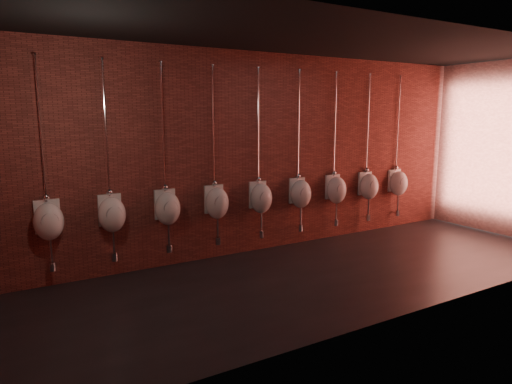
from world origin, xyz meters
TOP-DOWN VIEW (x-y plane):
  - ground at (0.00, 0.00)m, footprint 8.50×8.50m
  - room_shell at (0.00, 0.00)m, footprint 8.54×3.04m
  - urinal_0 at (-3.35, 1.37)m, footprint 0.38×0.33m
  - urinal_1 at (-2.57, 1.37)m, footprint 0.38×0.33m
  - urinal_2 at (-1.78, 1.37)m, footprint 0.38×0.33m
  - urinal_3 at (-0.99, 1.37)m, footprint 0.38×0.33m
  - urinal_4 at (-0.20, 1.37)m, footprint 0.38×0.33m
  - urinal_5 at (0.59, 1.37)m, footprint 0.38×0.33m
  - urinal_6 at (1.37, 1.37)m, footprint 0.38×0.33m
  - urinal_7 at (2.16, 1.37)m, footprint 0.38×0.33m
  - urinal_8 at (2.95, 1.37)m, footprint 0.38×0.33m

SIDE VIEW (x-z plane):
  - ground at x=0.00m, z-range 0.00..0.00m
  - urinal_0 at x=-3.35m, z-range -0.45..2.27m
  - urinal_1 at x=-2.57m, z-range -0.45..2.27m
  - urinal_2 at x=-1.78m, z-range -0.45..2.27m
  - urinal_3 at x=-0.99m, z-range -0.45..2.27m
  - urinal_4 at x=-0.20m, z-range -0.45..2.27m
  - urinal_5 at x=0.59m, z-range -0.45..2.27m
  - urinal_6 at x=1.37m, z-range -0.45..2.27m
  - urinal_7 at x=2.16m, z-range -0.45..2.27m
  - urinal_8 at x=2.95m, z-range -0.45..2.27m
  - room_shell at x=0.00m, z-range 0.40..3.62m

